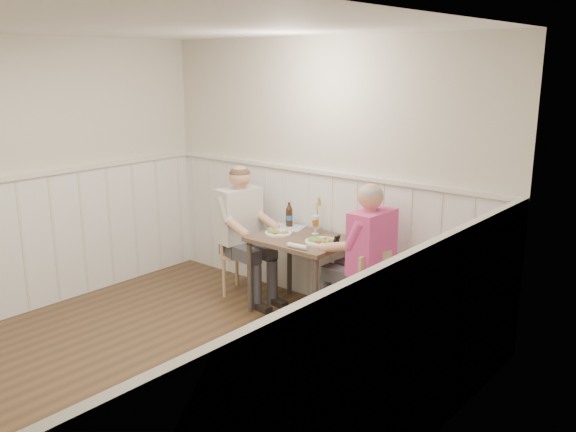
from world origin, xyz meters
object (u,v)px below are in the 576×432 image
at_px(chair_left, 241,249).
at_px(diner_cream, 242,241).
at_px(dining_table, 302,248).
at_px(chair_right, 364,289).
at_px(grass_vase, 317,214).
at_px(beer_bottle, 289,216).
at_px(man_in_pink, 367,271).

bearing_deg(chair_left, diner_cream, -39.62).
bearing_deg(chair_left, dining_table, -0.71).
xyz_separation_m(chair_right, diner_cream, (-1.49, 0.01, 0.15)).
bearing_deg(dining_table, grass_vase, 100.31).
relative_size(chair_left, beer_bottle, 3.53).
height_order(man_in_pink, grass_vase, man_in_pink).
relative_size(dining_table, diner_cream, 0.65).
height_order(chair_left, diner_cream, diner_cream).
bearing_deg(man_in_pink, dining_table, -178.95).
height_order(chair_right, man_in_pink, man_in_pink).
height_order(chair_left, man_in_pink, man_in_pink).
distance_m(chair_right, man_in_pink, 0.16).
distance_m(chair_left, grass_vase, 0.92).
bearing_deg(beer_bottle, man_in_pink, -11.54).
distance_m(dining_table, man_in_pink, 0.73).
bearing_deg(man_in_pink, diner_cream, -178.05).
bearing_deg(dining_table, diner_cream, -177.19).
bearing_deg(dining_table, chair_left, 179.29).
distance_m(chair_left, diner_cream, 0.12).
relative_size(chair_left, diner_cream, 0.64).
xyz_separation_m(chair_right, grass_vase, (-0.80, 0.35, 0.48)).
bearing_deg(beer_bottle, chair_right, -14.17).
distance_m(chair_right, grass_vase, 0.99).
relative_size(dining_table, man_in_pink, 0.64).
bearing_deg(diner_cream, grass_vase, 26.51).
relative_size(man_in_pink, diner_cream, 1.00).
distance_m(beer_bottle, grass_vase, 0.30).
relative_size(chair_left, man_in_pink, 0.64).
distance_m(dining_table, chair_right, 0.77).
height_order(diner_cream, beer_bottle, diner_cream).
bearing_deg(chair_right, beer_bottle, 165.83).
xyz_separation_m(chair_right, chair_left, (-1.55, 0.05, 0.05)).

